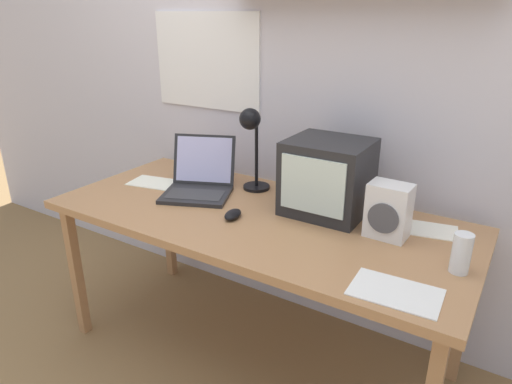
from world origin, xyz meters
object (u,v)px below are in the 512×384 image
object	(u,v)px
desk_lamp	(252,135)
loose_paper_near_monitor	(395,292)
space_heater	(388,211)
printed_handout	(154,183)
open_notebook	(432,230)
corner_desk	(256,225)
laptop	(200,179)
computer_mouse	(233,214)
crt_monitor	(328,177)
juice_glass	(461,255)

from	to	relation	value
desk_lamp	loose_paper_near_monitor	distance (m)	1.00
space_heater	printed_handout	world-z (taller)	space_heater
printed_handout	open_notebook	size ratio (longest dim) A/B	1.28
corner_desk	loose_paper_near_monitor	xyz separation A→B (m)	(0.68, -0.27, 0.06)
corner_desk	laptop	size ratio (longest dim) A/B	4.37
space_heater	computer_mouse	bearing A→B (deg)	-161.55
printed_handout	space_heater	bearing A→B (deg)	1.99
space_heater	printed_handout	distance (m)	1.17
crt_monitor	open_notebook	distance (m)	0.46
laptop	open_notebook	world-z (taller)	laptop
laptop	juice_glass	bearing A→B (deg)	-28.68
desk_lamp	loose_paper_near_monitor	world-z (taller)	desk_lamp
juice_glass	laptop	bearing A→B (deg)	174.25
computer_mouse	loose_paper_near_monitor	xyz separation A→B (m)	(0.73, -0.18, -0.01)
corner_desk	open_notebook	world-z (taller)	open_notebook
printed_handout	crt_monitor	bearing A→B (deg)	8.63
corner_desk	desk_lamp	size ratio (longest dim) A/B	4.45
crt_monitor	computer_mouse	bearing A→B (deg)	-138.54
corner_desk	juice_glass	bearing A→B (deg)	-2.78
printed_handout	open_notebook	bearing A→B (deg)	8.00
open_notebook	juice_glass	bearing A→B (deg)	-62.42
crt_monitor	juice_glass	xyz separation A→B (m)	(0.57, -0.22, -0.10)
crt_monitor	loose_paper_near_monitor	size ratio (longest dim) A/B	1.20
laptop	space_heater	size ratio (longest dim) A/B	1.94
loose_paper_near_monitor	corner_desk	bearing A→B (deg)	158.12
computer_mouse	loose_paper_near_monitor	bearing A→B (deg)	-14.07
desk_lamp	computer_mouse	distance (m)	0.41
desk_lamp	space_heater	xyz separation A→B (m)	(0.69, -0.13, -0.17)
corner_desk	computer_mouse	distance (m)	0.13
crt_monitor	printed_handout	distance (m)	0.90
desk_lamp	juice_glass	distance (m)	1.03
crt_monitor	laptop	size ratio (longest dim) A/B	0.81
corner_desk	juice_glass	xyz separation A→B (m)	(0.82, -0.04, 0.12)
laptop	open_notebook	xyz separation A→B (m)	(1.04, 0.15, -0.06)
printed_handout	loose_paper_near_monitor	xyz separation A→B (m)	(1.31, -0.32, 0.00)
crt_monitor	space_heater	world-z (taller)	crt_monitor
corner_desk	space_heater	xyz separation A→B (m)	(0.53, 0.09, 0.16)
corner_desk	juice_glass	distance (m)	0.82
desk_lamp	juice_glass	xyz separation A→B (m)	(0.97, -0.25, -0.21)
desk_lamp	juice_glass	world-z (taller)	desk_lamp
corner_desk	printed_handout	world-z (taller)	printed_handout
juice_glass	open_notebook	bearing A→B (deg)	117.58
crt_monitor	loose_paper_near_monitor	xyz separation A→B (m)	(0.43, -0.45, -0.16)
juice_glass	printed_handout	world-z (taller)	juice_glass
corner_desk	printed_handout	size ratio (longest dim) A/B	6.56
corner_desk	laptop	distance (m)	0.39
juice_glass	computer_mouse	xyz separation A→B (m)	(-0.87, -0.05, -0.05)
space_heater	printed_handout	size ratio (longest dim) A/B	0.78
space_heater	juice_glass	bearing A→B (deg)	-22.48
corner_desk	desk_lamp	distance (m)	0.42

